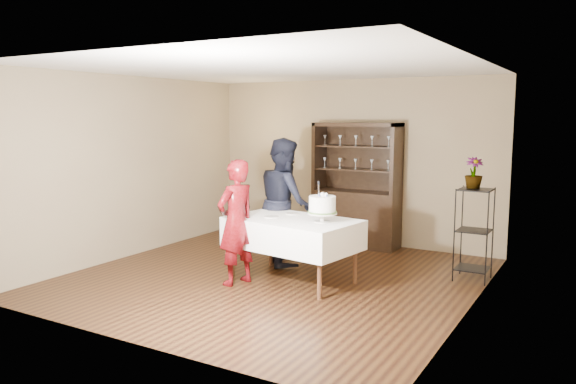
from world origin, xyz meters
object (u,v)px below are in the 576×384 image
object	(u,v)px
man	(285,201)
woman	(236,222)
cake	(322,206)
potted_plant	(474,173)
cake_table	(293,233)
china_hutch	(356,205)
plant_etagere	(474,230)

from	to	relation	value
man	woman	bearing A→B (deg)	134.81
cake	potted_plant	xyz separation A→B (m)	(1.53, 1.26, 0.37)
man	potted_plant	world-z (taller)	man
potted_plant	cake_table	bearing A→B (deg)	-147.50
china_hutch	man	world-z (taller)	china_hutch
cake_table	man	size ratio (longest dim) A/B	0.97
china_hutch	woman	xyz separation A→B (m)	(-0.46, -2.72, 0.13)
cake_table	woman	bearing A→B (deg)	-139.44
china_hutch	cake_table	world-z (taller)	china_hutch
cake_table	potted_plant	distance (m)	2.44
potted_plant	man	bearing A→B (deg)	-167.62
cake_table	potted_plant	bearing A→B (deg)	32.50
plant_etagere	woman	bearing A→B (deg)	-146.76
china_hutch	cake	distance (m)	2.35
potted_plant	woman	bearing A→B (deg)	-145.59
plant_etagere	cake_table	size ratio (longest dim) A/B	0.69
china_hutch	cake_table	size ratio (longest dim) A/B	1.14
cake_table	potted_plant	xyz separation A→B (m)	(1.95, 1.24, 0.77)
plant_etagere	woman	xyz separation A→B (m)	(-2.54, -1.67, 0.14)
plant_etagere	cake_table	world-z (taller)	plant_etagere
man	potted_plant	xyz separation A→B (m)	(2.48, 0.54, 0.48)
china_hutch	cake_table	distance (m)	2.25
plant_etagere	cake	bearing A→B (deg)	-142.27
china_hutch	man	size ratio (longest dim) A/B	1.11
cake_table	woman	world-z (taller)	woman
plant_etagere	cake	size ratio (longest dim) A/B	2.36
plant_etagere	china_hutch	bearing A→B (deg)	153.17
china_hutch	cake_table	xyz separation A→B (m)	(0.08, -2.25, -0.04)
china_hutch	woman	bearing A→B (deg)	-99.65
woman	potted_plant	bearing A→B (deg)	137.43
plant_etagere	cake	distance (m)	2.02
woman	potted_plant	size ratio (longest dim) A/B	3.96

